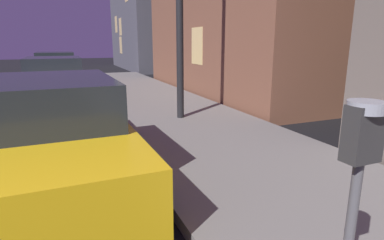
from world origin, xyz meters
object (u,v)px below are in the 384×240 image
car_yellow_cab (52,133)px  car_green (56,68)px  parking_meter (359,167)px  car_silver (55,81)px

car_yellow_cab → car_green: (0.00, 11.94, -0.00)m
car_yellow_cab → car_green: size_ratio=0.96×
parking_meter → car_green: 15.30m
car_silver → car_green: (-0.00, 5.72, 0.01)m
car_yellow_cab → car_silver: same height
parking_meter → car_silver: bearing=99.4°
car_green → car_yellow_cab: bearing=-90.0°
parking_meter → car_silver: parking_meter is taller
parking_meter → car_green: size_ratio=0.32×
car_green → parking_meter: bearing=-84.1°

